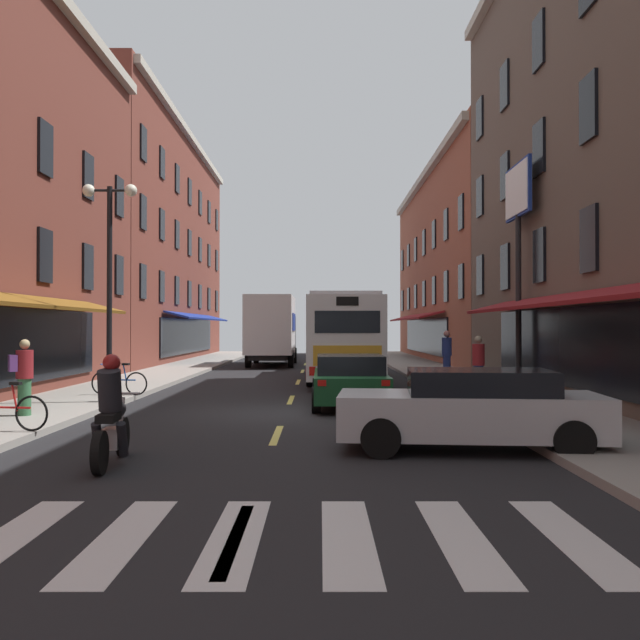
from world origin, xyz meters
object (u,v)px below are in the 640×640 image
object	(u,v)px
sedan_near	(350,380)
box_truck	(273,330)
sedan_far	(281,347)
pedestrian_near	(24,375)
bicycle_near	(7,411)
transit_bus	(342,337)
bicycle_mid	(120,382)
motorcycle_rider	(112,418)
billboard_sign	(519,219)
pedestrian_far	(448,354)
pedestrian_mid	(479,364)
street_lamp_twin	(110,281)
sedan_mid	(472,409)

from	to	relation	value
sedan_near	box_truck	bearing A→B (deg)	99.78
sedan_far	pedestrian_near	world-z (taller)	pedestrian_near
sedan_near	bicycle_near	bearing A→B (deg)	-142.07
transit_bus	bicycle_near	world-z (taller)	transit_bus
transit_bus	bicycle_mid	size ratio (longest dim) A/B	6.57
motorcycle_rider	billboard_sign	bearing A→B (deg)	50.63
transit_bus	pedestrian_far	bearing A→B (deg)	-22.21
sedan_far	bicycle_near	bearing A→B (deg)	-95.04
transit_bus	pedestrian_mid	distance (m)	7.97
bicycle_near	pedestrian_near	xyz separation A→B (m)	(-0.63, 2.22, 0.52)
bicycle_near	bicycle_mid	size ratio (longest dim) A/B	1.00
box_truck	bicycle_near	bearing A→B (deg)	-97.48
box_truck	street_lamp_twin	xyz separation A→B (m)	(-2.88, -19.63, 1.34)
motorcycle_rider	bicycle_near	bearing A→B (deg)	136.79
bicycle_mid	street_lamp_twin	world-z (taller)	street_lamp_twin
bicycle_near	motorcycle_rider	bearing A→B (deg)	-43.21
sedan_mid	bicycle_mid	xyz separation A→B (m)	(-8.26, 8.17, -0.20)
sedan_far	bicycle_mid	size ratio (longest dim) A/B	2.76
box_truck	sedan_near	xyz separation A→B (m)	(3.37, -19.58, -1.23)
billboard_sign	sedan_near	xyz separation A→B (m)	(-5.45, -3.64, -4.77)
sedan_mid	sedan_far	distance (m)	37.04
sedan_near	bicycle_mid	bearing A→B (deg)	165.38
sedan_near	pedestrian_far	world-z (taller)	pedestrian_far
box_truck	pedestrian_mid	bearing A→B (deg)	-67.33
sedan_mid	bicycle_mid	bearing A→B (deg)	135.31
bicycle_near	pedestrian_far	distance (m)	16.60
transit_bus	pedestrian_near	xyz separation A→B (m)	(-7.31, -12.15, -0.69)
sedan_far	pedestrian_far	distance (m)	23.74
billboard_sign	pedestrian_near	size ratio (longest dim) A/B	4.26
transit_bus	bicycle_near	xyz separation A→B (m)	(-6.68, -14.38, -1.20)
sedan_mid	motorcycle_rider	xyz separation A→B (m)	(-5.65, -1.26, 0.01)
sedan_mid	sedan_near	bearing A→B (deg)	105.23
billboard_sign	bicycle_near	bearing A→B (deg)	-143.90
motorcycle_rider	bicycle_near	world-z (taller)	motorcycle_rider
sedan_near	motorcycle_rider	xyz separation A→B (m)	(-3.88, -7.73, 0.02)
motorcycle_rider	street_lamp_twin	world-z (taller)	street_lamp_twin
transit_bus	sedan_near	bearing A→B (deg)	-90.39
box_truck	street_lamp_twin	size ratio (longest dim) A/B	1.37
transit_bus	street_lamp_twin	world-z (taller)	street_lamp_twin
sedan_far	pedestrian_mid	world-z (taller)	pedestrian_mid
billboard_sign	sedan_far	xyz separation A→B (m)	(-8.95, 26.55, -4.75)
sedan_far	pedestrian_mid	xyz separation A→B (m)	(7.37, -27.94, 0.30)
street_lamp_twin	motorcycle_rider	bearing A→B (deg)	-72.85
sedan_near	sedan_mid	distance (m)	6.71
sedan_mid	bicycle_near	world-z (taller)	sedan_mid
transit_bus	sedan_mid	distance (m)	15.82
pedestrian_near	street_lamp_twin	distance (m)	3.79
billboard_sign	sedan_far	bearing A→B (deg)	108.63
box_truck	sedan_far	size ratio (longest dim) A/B	1.66
transit_bus	street_lamp_twin	distance (m)	11.33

